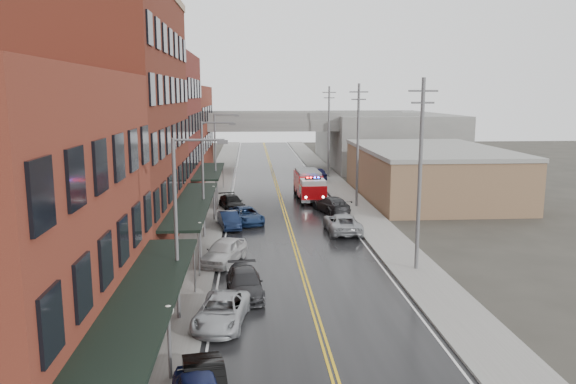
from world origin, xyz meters
TOP-DOWN VIEW (x-y plane):
  - road at (0.00, 30.00)m, footprint 11.00×160.00m
  - sidewalk_left at (-7.30, 30.00)m, footprint 3.00×160.00m
  - sidewalk_right at (7.30, 30.00)m, footprint 3.00×160.00m
  - curb_left at (-5.65, 30.00)m, footprint 0.30×160.00m
  - curb_right at (5.65, 30.00)m, footprint 0.30×160.00m
  - brick_building_b at (-13.30, 23.00)m, footprint 9.00×20.00m
  - brick_building_c at (-13.30, 40.50)m, footprint 9.00×15.00m
  - brick_building_far at (-13.30, 58.00)m, footprint 9.00×20.00m
  - tan_building at (16.00, 40.00)m, footprint 14.00×22.00m
  - right_far_block at (18.00, 70.00)m, footprint 18.00×30.00m
  - awning_0 at (-7.49, 4.00)m, footprint 2.60×16.00m
  - awning_1 at (-7.49, 23.00)m, footprint 2.60×18.00m
  - awning_2 at (-7.49, 40.50)m, footprint 2.60×13.00m
  - globe_lamp_0 at (-6.40, 2.00)m, footprint 0.44×0.44m
  - globe_lamp_1 at (-6.40, 16.00)m, footprint 0.44×0.44m
  - globe_lamp_2 at (-6.40, 30.00)m, footprint 0.44×0.44m
  - street_lamp_0 at (-6.55, 8.00)m, footprint 2.64×0.22m
  - street_lamp_1 at (-6.55, 24.00)m, footprint 2.64×0.22m
  - street_lamp_2 at (-6.55, 40.00)m, footprint 2.64×0.22m
  - utility_pole_0 at (7.20, 15.00)m, footprint 1.80×0.24m
  - utility_pole_1 at (7.20, 35.00)m, footprint 1.80×0.24m
  - utility_pole_2 at (7.20, 55.00)m, footprint 1.80×0.24m
  - overpass at (0.00, 62.00)m, footprint 40.00×10.00m
  - fire_truck at (3.03, 39.67)m, footprint 3.40×8.10m
  - parked_car_left_2 at (-4.68, 7.38)m, footprint 2.96×5.15m
  - parked_car_left_3 at (-3.60, 11.30)m, footprint 2.33×4.92m
  - parked_car_left_4 at (-5.00, 17.37)m, footprint 3.40×5.13m
  - parked_car_left_5 at (-5.00, 27.20)m, footprint 2.24×4.37m
  - parked_car_left_6 at (-3.60, 28.96)m, footprint 3.60×5.44m
  - parked_car_left_7 at (-5.00, 34.89)m, footprint 3.06×5.02m
  - parked_car_right_0 at (4.13, 25.10)m, footprint 2.62×5.59m
  - parked_car_right_1 at (4.39, 32.93)m, footprint 3.51×5.59m
  - parked_car_right_2 at (4.20, 41.96)m, footprint 1.75×3.99m
  - parked_car_right_3 at (5.00, 52.20)m, footprint 2.79×5.15m

SIDE VIEW (x-z plane):
  - road at x=0.00m, z-range 0.00..0.02m
  - sidewalk_left at x=-7.30m, z-range 0.00..0.15m
  - sidewalk_right at x=7.30m, z-range 0.00..0.15m
  - curb_left at x=-5.65m, z-range 0.00..0.15m
  - curb_right at x=5.65m, z-range 0.00..0.15m
  - parked_car_right_2 at x=4.20m, z-range 0.00..1.34m
  - parked_car_left_2 at x=-4.68m, z-range 0.00..1.35m
  - parked_car_left_7 at x=-5.00m, z-range 0.00..1.36m
  - parked_car_left_5 at x=-5.00m, z-range 0.00..1.37m
  - parked_car_left_3 at x=-3.60m, z-range 0.00..1.39m
  - parked_car_left_6 at x=-3.60m, z-range 0.00..1.39m
  - parked_car_right_1 at x=4.39m, z-range 0.00..1.51m
  - parked_car_right_0 at x=4.13m, z-range 0.00..1.55m
  - parked_car_right_3 at x=5.00m, z-range 0.00..1.61m
  - parked_car_left_4 at x=-5.00m, z-range 0.00..1.62m
  - fire_truck at x=3.03m, z-range 0.12..3.05m
  - globe_lamp_0 at x=-6.40m, z-range 0.75..3.87m
  - globe_lamp_1 at x=-6.40m, z-range 0.75..3.87m
  - globe_lamp_2 at x=-6.40m, z-range 0.75..3.87m
  - tan_building at x=16.00m, z-range 0.00..5.00m
  - awning_2 at x=-7.49m, z-range 1.44..4.53m
  - awning_0 at x=-7.49m, z-range 1.44..4.53m
  - awning_1 at x=-7.49m, z-range 1.44..4.53m
  - right_far_block at x=18.00m, z-range 0.00..8.00m
  - street_lamp_0 at x=-6.55m, z-range 0.69..9.69m
  - street_lamp_1 at x=-6.55m, z-range 0.69..9.69m
  - street_lamp_2 at x=-6.55m, z-range 0.69..9.69m
  - overpass at x=0.00m, z-range 2.24..9.74m
  - brick_building_far at x=-13.30m, z-range 0.00..12.00m
  - utility_pole_0 at x=7.20m, z-range 0.31..12.31m
  - utility_pole_1 at x=7.20m, z-range 0.31..12.31m
  - utility_pole_2 at x=7.20m, z-range 0.31..12.31m
  - brick_building_c at x=-13.30m, z-range 0.00..15.00m
  - brick_building_b at x=-13.30m, z-range 0.00..18.00m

